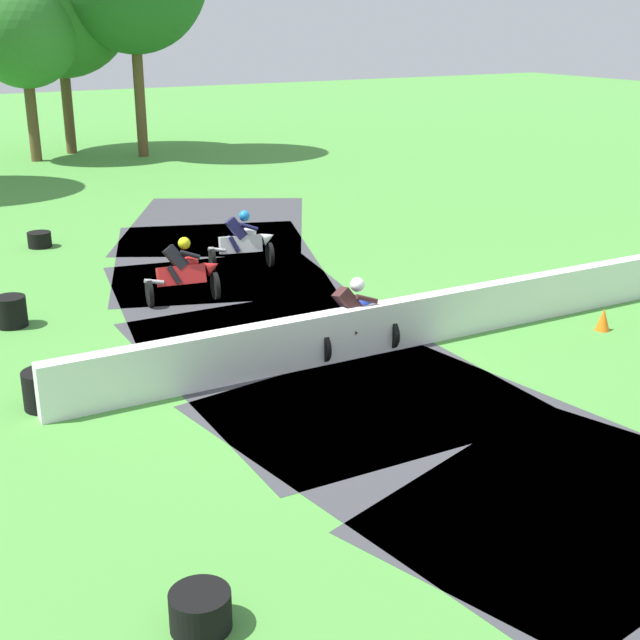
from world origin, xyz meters
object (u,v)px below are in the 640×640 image
motorcycle_trailing_blue (357,318)px  tire_stack_far (200,610)px  tire_stack_mid_b (45,389)px  traffic_cone (603,319)px  tire_stack_mid_a (11,312)px  motorcycle_lead_white (243,241)px  tire_stack_near (40,240)px  motorcycle_chase_red (184,272)px

motorcycle_trailing_blue → tire_stack_far: (-5.25, -5.55, -0.45)m
tire_stack_mid_b → traffic_cone: (10.13, -1.74, -0.08)m
tire_stack_mid_a → traffic_cone: size_ratio=1.38×
motorcycle_lead_white → traffic_cone: (4.18, -7.39, -0.43)m
tire_stack_near → tire_stack_mid_b: bearing=-101.9°
tire_stack_mid_b → tire_stack_far: tire_stack_mid_b is taller
tire_stack_near → traffic_cone: size_ratio=1.38×
tire_stack_near → tire_stack_mid_b: tire_stack_mid_b is taller
motorcycle_lead_white → traffic_cone: 8.50m
tire_stack_near → tire_stack_far: same height
tire_stack_near → traffic_cone: bearing=-55.8°
traffic_cone → tire_stack_far: bearing=-157.1°
motorcycle_lead_white → tire_stack_near: bearing=131.0°
motorcycle_chase_red → tire_stack_mid_a: (-3.54, 0.14, -0.33)m
motorcycle_lead_white → tire_stack_mid_b: 8.22m
motorcycle_lead_white → tire_stack_mid_a: (-5.68, -1.55, -0.35)m
motorcycle_chase_red → traffic_cone: 8.52m
tire_stack_mid_a → motorcycle_trailing_blue: bearing=-41.3°
motorcycle_trailing_blue → tire_stack_mid_b: 5.42m
motorcycle_lead_white → tire_stack_mid_b: size_ratio=2.54×
motorcycle_lead_white → tire_stack_mid_b: bearing=-136.5°
motorcycle_trailing_blue → tire_stack_mid_a: 6.83m
motorcycle_lead_white → motorcycle_trailing_blue: 6.08m
traffic_cone → motorcycle_trailing_blue: bearing=164.3°
tire_stack_mid_a → traffic_cone: tire_stack_mid_a is taller
motorcycle_lead_white → tire_stack_mid_a: bearing=-164.7°
motorcycle_chase_red → tire_stack_near: (-1.69, 6.11, -0.43)m
tire_stack_near → motorcycle_trailing_blue: bearing=-72.6°
motorcycle_trailing_blue → tire_stack_far: size_ratio=2.71×
motorcycle_lead_white → tire_stack_mid_b: (-5.95, -5.65, -0.35)m
motorcycle_lead_white → tire_stack_far: (-5.80, -11.61, -0.45)m
tire_stack_mid_b → tire_stack_far: 5.96m
motorcycle_chase_red → motorcycle_lead_white: bearing=38.4°
tire_stack_near → traffic_cone: 14.27m
motorcycle_chase_red → tire_stack_near: bearing=105.5°
motorcycle_lead_white → traffic_cone: motorcycle_lead_white is taller
tire_stack_mid_a → tire_stack_far: bearing=-90.7°
tire_stack_far → traffic_cone: size_ratio=1.41×
tire_stack_mid_a → tire_stack_mid_b: bearing=-93.8°
motorcycle_lead_white → motorcycle_chase_red: motorcycle_lead_white is taller
motorcycle_chase_red → traffic_cone: size_ratio=3.89×
motorcycle_chase_red → motorcycle_trailing_blue: size_ratio=1.02×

